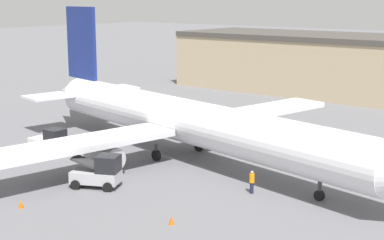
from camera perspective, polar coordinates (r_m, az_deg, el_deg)
The scene contains 7 objects.
ground_plane at distance 49.41m, azimuth 0.00°, elevation -3.91°, with size 400.00×400.00×0.00m, color slate.
airplane at distance 49.46m, azimuth -0.84°, elevation -0.02°, with size 43.35×35.76×12.46m.
ground_crew_worker at distance 41.21m, azimuth 5.83°, elevation -5.94°, with size 0.36×0.36×1.63m.
baggage_tug at distance 53.38m, azimuth -13.57°, elevation -1.95°, with size 3.65×2.06×2.13m.
belt_loader_truck at distance 42.76m, azimuth -8.96°, elevation -5.02°, with size 3.86×3.17×2.38m.
safety_cone_near at distance 35.79m, azimuth -2.02°, elevation -9.69°, with size 0.36×0.36×0.55m.
safety_cone_far at distance 40.02m, azimuth -16.26°, elevation -7.81°, with size 0.36×0.36×0.55m.
Camera 1 is at (29.83, -37.04, 13.40)m, focal length 55.00 mm.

